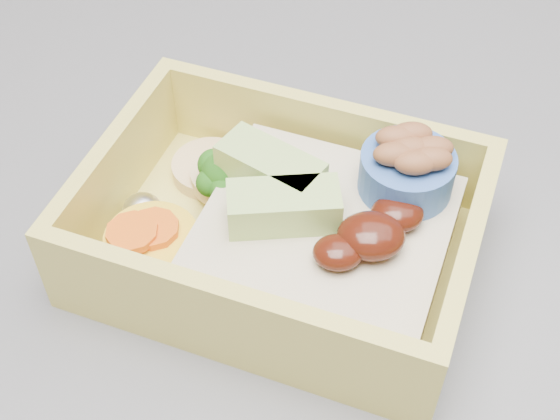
{
  "coord_description": "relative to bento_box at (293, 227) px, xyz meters",
  "views": [
    {
      "loc": [
        -0.06,
        -0.37,
        1.23
      ],
      "look_at": [
        -0.06,
        -0.12,
        0.96
      ],
      "focal_mm": 50.0,
      "sensor_mm": 36.0,
      "label": 1
    }
  ],
  "objects": [
    {
      "name": "bento_box",
      "position": [
        0.0,
        0.0,
        0.0
      ],
      "size": [
        0.22,
        0.19,
        0.07
      ],
      "rotation": [
        0.0,
        0.0,
        -0.37
      ],
      "color": "#D3C457",
      "rests_on": "island"
    }
  ]
}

